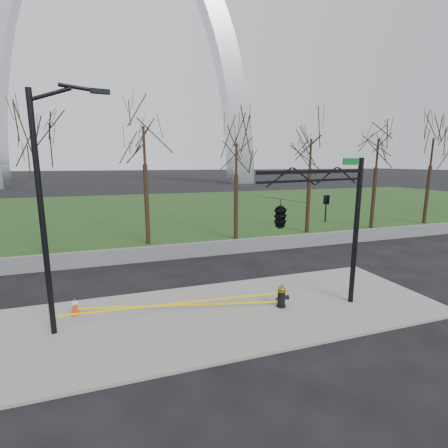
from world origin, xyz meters
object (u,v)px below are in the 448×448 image
object	(u,v)px
fire_hydrant	(282,297)
traffic_cone	(75,306)
traffic_signal_mast	(297,212)
street_light	(48,198)

from	to	relation	value
fire_hydrant	traffic_cone	world-z (taller)	fire_hydrant
traffic_signal_mast	traffic_cone	bearing A→B (deg)	145.22
street_light	traffic_signal_mast	size ratio (longest dim) A/B	1.37
street_light	traffic_signal_mast	world-z (taller)	street_light
traffic_cone	street_light	xyz separation A→B (m)	(-0.32, -1.25, 4.26)
fire_hydrant	street_light	size ratio (longest dim) A/B	0.11
traffic_signal_mast	fire_hydrant	bearing A→B (deg)	69.00
traffic_cone	street_light	bearing A→B (deg)	-104.15
street_light	traffic_signal_mast	distance (m)	8.17
traffic_cone	street_light	size ratio (longest dim) A/B	0.08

